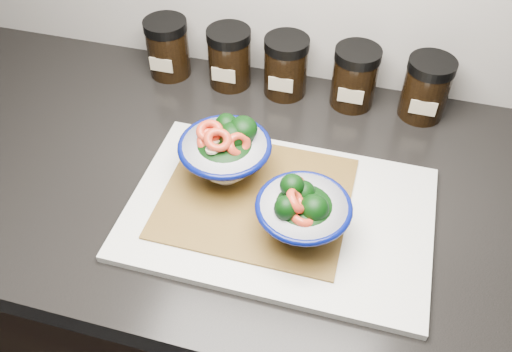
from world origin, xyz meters
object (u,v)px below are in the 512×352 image
(bowl_left, at_px, (226,152))
(spice_jar_e, at_px, (426,88))
(spice_jar_b, at_px, (229,57))
(spice_jar_d, at_px, (355,77))
(spice_jar_c, at_px, (286,66))
(cutting_board, at_px, (279,213))
(spice_jar_a, at_px, (168,48))
(bowl_right, at_px, (303,213))

(bowl_left, height_order, spice_jar_e, bowl_left)
(spice_jar_e, bearing_deg, bowl_left, -138.56)
(bowl_left, bearing_deg, spice_jar_b, 106.34)
(bowl_left, height_order, spice_jar_d, bowl_left)
(spice_jar_b, distance_m, spice_jar_c, 0.11)
(cutting_board, distance_m, spice_jar_c, 0.31)
(spice_jar_a, bearing_deg, spice_jar_e, 0.00)
(cutting_board, xyz_separation_m, spice_jar_a, (-0.29, 0.30, 0.05))
(cutting_board, relative_size, bowl_left, 3.15)
(cutting_board, relative_size, bowl_right, 3.36)
(bowl_right, bearing_deg, spice_jar_c, 106.93)
(cutting_board, xyz_separation_m, spice_jar_d, (0.06, 0.30, 0.05))
(spice_jar_a, xyz_separation_m, spice_jar_b, (0.12, 0.00, 0.00))
(spice_jar_a, distance_m, spice_jar_c, 0.23)
(bowl_left, bearing_deg, spice_jar_e, 41.44)
(spice_jar_a, bearing_deg, spice_jar_c, 0.00)
(spice_jar_b, relative_size, spice_jar_c, 1.00)
(cutting_board, bearing_deg, spice_jar_b, 119.49)
(bowl_right, distance_m, spice_jar_c, 0.35)
(bowl_left, height_order, spice_jar_a, bowl_left)
(bowl_left, bearing_deg, spice_jar_d, 57.51)
(bowl_left, distance_m, spice_jar_d, 0.30)
(cutting_board, distance_m, bowl_left, 0.12)
(spice_jar_e, bearing_deg, spice_jar_b, 180.00)
(spice_jar_b, height_order, spice_jar_e, same)
(spice_jar_e, bearing_deg, bowl_right, -113.81)
(bowl_left, xyz_separation_m, spice_jar_d, (0.16, 0.25, -0.01))
(bowl_right, relative_size, spice_jar_d, 1.18)
(bowl_left, relative_size, spice_jar_d, 1.26)
(bowl_left, distance_m, spice_jar_a, 0.32)
(bowl_left, relative_size, spice_jar_b, 1.26)
(bowl_left, xyz_separation_m, spice_jar_a, (-0.20, 0.25, -0.01))
(bowl_right, xyz_separation_m, spice_jar_d, (0.02, 0.34, -0.00))
(spice_jar_b, bearing_deg, cutting_board, -60.51)
(spice_jar_a, distance_m, spice_jar_e, 0.48)
(spice_jar_a, distance_m, spice_jar_b, 0.12)
(bowl_left, relative_size, spice_jar_a, 1.26)
(spice_jar_b, bearing_deg, spice_jar_e, 0.00)
(cutting_board, relative_size, spice_jar_b, 3.98)
(cutting_board, relative_size, spice_jar_e, 3.98)
(cutting_board, bearing_deg, spice_jar_c, 101.72)
(cutting_board, xyz_separation_m, bowl_right, (0.04, -0.04, 0.05))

